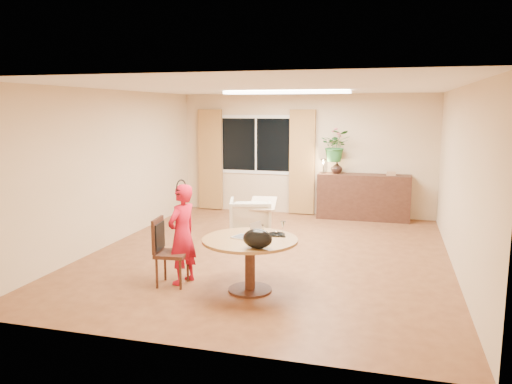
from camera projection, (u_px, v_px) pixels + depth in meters
floor at (269, 254)px, 7.92m from camera, size 6.50×6.50×0.00m
ceiling at (270, 87)px, 7.49m from camera, size 6.50×6.50×0.00m
wall_back at (305, 155)px, 10.79m from camera, size 5.50×0.00×5.50m
wall_left at (111, 168)px, 8.42m from camera, size 0.00×6.50×6.50m
wall_right at (460, 180)px, 6.98m from camera, size 0.00×6.50×6.50m
window at (256, 145)px, 11.03m from camera, size 1.70×0.03×1.30m
curtain_left at (211, 160)px, 11.29m from camera, size 0.55×0.08×2.25m
curtain_right at (302, 162)px, 10.74m from camera, size 0.55×0.08×2.25m
ceiling_panel at (286, 92)px, 8.63m from camera, size 2.20×0.35×0.05m
dining_table at (250, 250)px, 6.24m from camera, size 1.20×1.20×0.68m
dining_chair at (172, 252)px, 6.48m from camera, size 0.46×0.43×0.89m
child at (182, 234)px, 6.52m from camera, size 0.55×0.44×1.32m
laptop at (246, 229)px, 6.22m from camera, size 0.40×0.33×0.23m
tumbler at (261, 229)px, 6.48m from camera, size 0.09×0.09×0.11m
wine_glass at (283, 229)px, 6.28m from camera, size 0.09×0.09×0.21m
pot_lid at (276, 234)px, 6.39m from camera, size 0.26×0.26×0.04m
handbag at (258, 239)px, 5.76m from camera, size 0.35×0.21×0.23m
armchair at (250, 217)px, 9.04m from camera, size 0.91×0.92×0.68m
throw at (263, 199)px, 8.85m from camera, size 0.52×0.60×0.03m
sideboard at (363, 197)px, 10.37m from camera, size 1.89×0.46×0.94m
vase at (337, 168)px, 10.42m from camera, size 0.30×0.30×0.25m
bouquet at (336, 146)px, 10.35m from camera, size 0.64×0.56×0.66m
book_stack at (391, 173)px, 10.14m from camera, size 0.20×0.15×0.08m
desk_lamp at (323, 166)px, 10.43m from camera, size 0.14×0.14×0.32m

